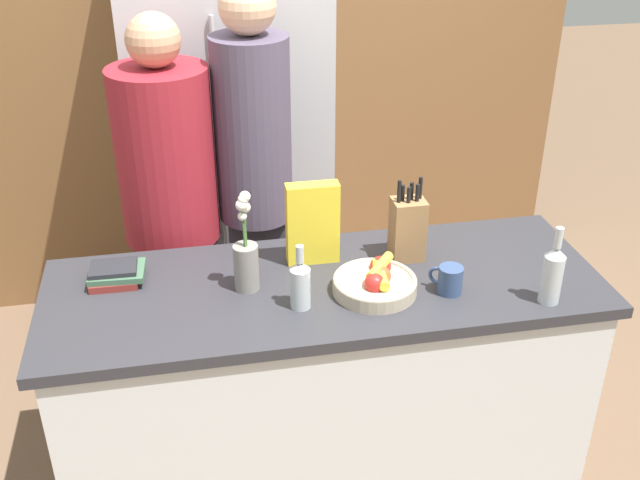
{
  "coord_description": "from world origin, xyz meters",
  "views": [
    {
      "loc": [
        -0.43,
        -2.11,
        2.22
      ],
      "look_at": [
        0.0,
        0.08,
        1.0
      ],
      "focal_mm": 42.0,
      "sensor_mm": 36.0,
      "label": 1
    }
  ],
  "objects_px": {
    "bottle_vinegar": "(553,273)",
    "fruit_bowl": "(376,282)",
    "flower_vase": "(246,256)",
    "knife_block": "(408,228)",
    "person_in_blue": "(255,177)",
    "refrigerator": "(230,139)",
    "bottle_oil": "(300,283)",
    "person_at_sink": "(171,206)",
    "coffee_mug": "(449,280)",
    "cereal_box": "(313,223)",
    "book_stack": "(115,274)"
  },
  "relations": [
    {
      "from": "flower_vase",
      "to": "person_in_blue",
      "type": "relative_size",
      "value": 0.2
    },
    {
      "from": "bottle_oil",
      "to": "person_in_blue",
      "type": "bearing_deg",
      "value": 94.62
    },
    {
      "from": "bottle_oil",
      "to": "person_in_blue",
      "type": "relative_size",
      "value": 0.12
    },
    {
      "from": "fruit_bowl",
      "to": "bottle_oil",
      "type": "relative_size",
      "value": 1.25
    },
    {
      "from": "cereal_box",
      "to": "bottle_vinegar",
      "type": "height_order",
      "value": "cereal_box"
    },
    {
      "from": "refrigerator",
      "to": "bottle_vinegar",
      "type": "relative_size",
      "value": 7.22
    },
    {
      "from": "coffee_mug",
      "to": "person_at_sink",
      "type": "xyz_separation_m",
      "value": [
        -0.89,
        0.72,
        0.01
      ]
    },
    {
      "from": "coffee_mug",
      "to": "bottle_vinegar",
      "type": "height_order",
      "value": "bottle_vinegar"
    },
    {
      "from": "person_at_sink",
      "to": "fruit_bowl",
      "type": "bearing_deg",
      "value": -67.96
    },
    {
      "from": "fruit_bowl",
      "to": "book_stack",
      "type": "distance_m",
      "value": 0.88
    },
    {
      "from": "cereal_box",
      "to": "coffee_mug",
      "type": "xyz_separation_m",
      "value": [
        0.4,
        -0.29,
        -0.1
      ]
    },
    {
      "from": "refrigerator",
      "to": "cereal_box",
      "type": "distance_m",
      "value": 1.05
    },
    {
      "from": "cereal_box",
      "to": "coffee_mug",
      "type": "relative_size",
      "value": 2.9
    },
    {
      "from": "refrigerator",
      "to": "bottle_oil",
      "type": "height_order",
      "value": "refrigerator"
    },
    {
      "from": "knife_block",
      "to": "bottle_vinegar",
      "type": "distance_m",
      "value": 0.52
    },
    {
      "from": "knife_block",
      "to": "coffee_mug",
      "type": "distance_m",
      "value": 0.27
    },
    {
      "from": "fruit_bowl",
      "to": "cereal_box",
      "type": "height_order",
      "value": "cereal_box"
    },
    {
      "from": "bottle_oil",
      "to": "cereal_box",
      "type": "bearing_deg",
      "value": 71.9
    },
    {
      "from": "bottle_vinegar",
      "to": "fruit_bowl",
      "type": "bearing_deg",
      "value": 162.86
    },
    {
      "from": "bottle_oil",
      "to": "person_in_blue",
      "type": "xyz_separation_m",
      "value": [
        -0.06,
        0.72,
        0.06
      ]
    },
    {
      "from": "cereal_box",
      "to": "bottle_vinegar",
      "type": "relative_size",
      "value": 1.1
    },
    {
      "from": "knife_block",
      "to": "bottle_oil",
      "type": "distance_m",
      "value": 0.49
    },
    {
      "from": "fruit_bowl",
      "to": "cereal_box",
      "type": "distance_m",
      "value": 0.31
    },
    {
      "from": "refrigerator",
      "to": "flower_vase",
      "type": "xyz_separation_m",
      "value": [
        -0.05,
        -1.16,
        0.03
      ]
    },
    {
      "from": "refrigerator",
      "to": "person_in_blue",
      "type": "relative_size",
      "value": 1.09
    },
    {
      "from": "knife_block",
      "to": "cereal_box",
      "type": "bearing_deg",
      "value": 173.06
    },
    {
      "from": "person_at_sink",
      "to": "person_in_blue",
      "type": "height_order",
      "value": "person_in_blue"
    },
    {
      "from": "person_at_sink",
      "to": "person_in_blue",
      "type": "bearing_deg",
      "value": -20.2
    },
    {
      "from": "fruit_bowl",
      "to": "person_at_sink",
      "type": "xyz_separation_m",
      "value": [
        -0.65,
        0.67,
        0.02
      ]
    },
    {
      "from": "refrigerator",
      "to": "fruit_bowl",
      "type": "xyz_separation_m",
      "value": [
        0.37,
        -1.26,
        -0.05
      ]
    },
    {
      "from": "coffee_mug",
      "to": "book_stack",
      "type": "bearing_deg",
      "value": 165.61
    },
    {
      "from": "refrigerator",
      "to": "knife_block",
      "type": "height_order",
      "value": "refrigerator"
    },
    {
      "from": "flower_vase",
      "to": "bottle_oil",
      "type": "bearing_deg",
      "value": -42.55
    },
    {
      "from": "bottle_vinegar",
      "to": "person_in_blue",
      "type": "relative_size",
      "value": 0.15
    },
    {
      "from": "refrigerator",
      "to": "person_at_sink",
      "type": "xyz_separation_m",
      "value": [
        -0.29,
        -0.6,
        -0.03
      ]
    },
    {
      "from": "book_stack",
      "to": "person_at_sink",
      "type": "bearing_deg",
      "value": 65.95
    },
    {
      "from": "refrigerator",
      "to": "fruit_bowl",
      "type": "height_order",
      "value": "refrigerator"
    },
    {
      "from": "bottle_oil",
      "to": "person_at_sink",
      "type": "xyz_separation_m",
      "value": [
        -0.39,
        0.71,
        -0.03
      ]
    },
    {
      "from": "bottle_vinegar",
      "to": "person_in_blue",
      "type": "xyz_separation_m",
      "value": [
        -0.85,
        0.84,
        0.04
      ]
    },
    {
      "from": "flower_vase",
      "to": "cereal_box",
      "type": "relative_size",
      "value": 1.2
    },
    {
      "from": "knife_block",
      "to": "person_in_blue",
      "type": "distance_m",
      "value": 0.68
    },
    {
      "from": "bottle_vinegar",
      "to": "person_at_sink",
      "type": "distance_m",
      "value": 1.45
    },
    {
      "from": "refrigerator",
      "to": "knife_block",
      "type": "relative_size",
      "value": 6.33
    },
    {
      "from": "refrigerator",
      "to": "bottle_oil",
      "type": "bearing_deg",
      "value": -85.26
    },
    {
      "from": "fruit_bowl",
      "to": "flower_vase",
      "type": "distance_m",
      "value": 0.44
    },
    {
      "from": "fruit_bowl",
      "to": "knife_block",
      "type": "height_order",
      "value": "knife_block"
    },
    {
      "from": "flower_vase",
      "to": "knife_block",
      "type": "bearing_deg",
      "value": 9.68
    },
    {
      "from": "knife_block",
      "to": "flower_vase",
      "type": "bearing_deg",
      "value": -170.32
    },
    {
      "from": "refrigerator",
      "to": "cereal_box",
      "type": "bearing_deg",
      "value": -78.91
    },
    {
      "from": "person_in_blue",
      "to": "fruit_bowl",
      "type": "bearing_deg",
      "value": -60.97
    }
  ]
}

